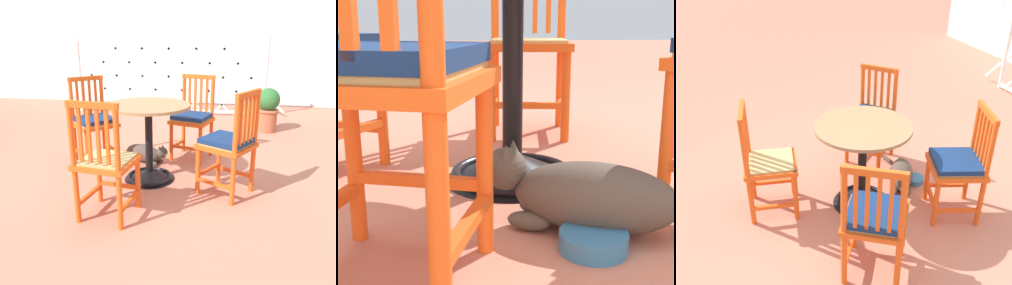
% 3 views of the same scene
% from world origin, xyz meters
% --- Properties ---
extents(ground_plane, '(24.00, 24.00, 0.00)m').
position_xyz_m(ground_plane, '(0.00, 0.00, 0.00)').
color(ground_plane, '#C6755B').
extents(building_wall_backdrop, '(10.00, 0.20, 2.80)m').
position_xyz_m(building_wall_backdrop, '(0.00, 4.00, 1.40)').
color(building_wall_backdrop, white).
rests_on(building_wall_backdrop, ground_plane).
extents(lattice_fence_panel, '(3.94, 0.06, 1.30)m').
position_xyz_m(lattice_fence_panel, '(-0.39, 2.94, 0.65)').
color(lattice_fence_panel, white).
rests_on(lattice_fence_panel, ground_plane).
extents(cafe_table, '(0.76, 0.76, 0.73)m').
position_xyz_m(cafe_table, '(-0.13, 0.09, 0.28)').
color(cafe_table, black).
rests_on(cafe_table, ground_plane).
extents(orange_chair_by_planter, '(0.50, 0.50, 0.91)m').
position_xyz_m(orange_chair_by_planter, '(0.22, 0.75, 0.45)').
color(orange_chair_by_planter, '#EA5619').
rests_on(orange_chair_by_planter, ground_plane).
extents(orange_chair_at_corner, '(0.57, 0.57, 0.91)m').
position_xyz_m(orange_chair_at_corner, '(-0.80, 0.43, 0.45)').
color(orange_chair_at_corner, '#EA5619').
rests_on(orange_chair_at_corner, ground_plane).
extents(orange_chair_near_fence, '(0.45, 0.45, 0.91)m').
position_xyz_m(orange_chair_near_fence, '(-0.30, -0.65, 0.43)').
color(orange_chair_near_fence, '#EA5619').
rests_on(orange_chair_near_fence, ground_plane).
extents(orange_chair_tucked_in, '(0.55, 0.55, 0.91)m').
position_xyz_m(orange_chair_tucked_in, '(0.60, -0.11, 0.45)').
color(orange_chair_tucked_in, '#EA5619').
rests_on(orange_chair_tucked_in, ground_plane).
extents(tabby_cat, '(0.73, 0.37, 0.23)m').
position_xyz_m(tabby_cat, '(-0.26, 0.52, 0.10)').
color(tabby_cat, '#4C4238').
rests_on(tabby_cat, ground_plane).
extents(terracotta_planter, '(0.32, 0.32, 0.62)m').
position_xyz_m(terracotta_planter, '(1.17, 2.01, 0.33)').
color(terracotta_planter, '#B25B3D').
rests_on(terracotta_planter, ground_plane).
extents(pet_water_bowl, '(0.17, 0.17, 0.05)m').
position_xyz_m(pet_water_bowl, '(-0.26, 0.65, 0.03)').
color(pet_water_bowl, teal).
rests_on(pet_water_bowl, ground_plane).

